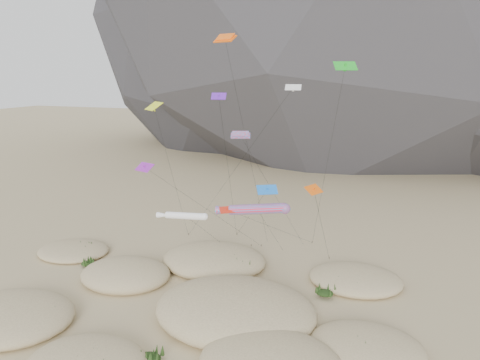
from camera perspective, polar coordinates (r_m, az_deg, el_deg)
name	(u,v)px	position (r m, az deg, el deg)	size (l,w,h in m)	color
ground	(183,323)	(51.28, -6.97, -16.92)	(500.00, 500.00, 0.00)	#CCB789
dunes	(195,302)	(53.51, -5.55, -14.64)	(52.62, 35.86, 4.19)	#CCB789
dune_grass	(195,300)	(53.64, -5.50, -14.40)	(43.20, 29.68, 1.55)	black
kite_stakes	(266,246)	(70.67, 3.22, -8.01)	(22.91, 7.99, 0.30)	#3F2D1E
rainbow_tube_kite	(254,209)	(52.58, 1.77, -3.57)	(8.55, 15.96, 11.45)	#FF1A38
white_tube_kite	(183,216)	(55.33, -6.95, -4.36)	(6.73, 14.19, 9.74)	white
orange_parafoil	(225,41)	(58.90, -1.78, 16.60)	(4.15, 11.91, 30.04)	#F75B0D
multi_parafoil	(242,137)	(54.59, 0.20, 5.29)	(5.89, 16.14, 18.84)	red
delta_kites	(239,143)	(53.45, -0.07, 4.57)	(26.54, 21.60, 26.56)	blue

